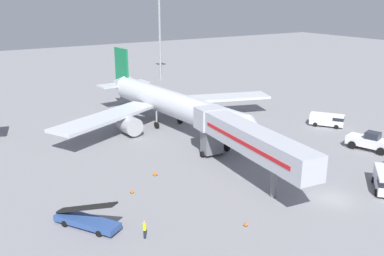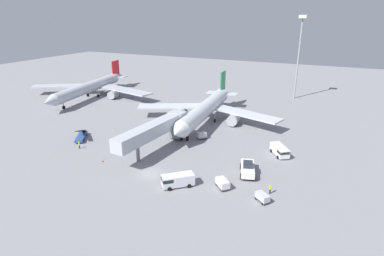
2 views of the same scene
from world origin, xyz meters
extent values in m
plane|color=gray|center=(0.00, 0.00, 0.00)|extent=(300.00, 300.00, 0.00)
cylinder|color=silver|center=(-1.78, 29.92, 3.98)|extent=(6.36, 32.30, 3.93)
cone|color=silver|center=(-0.42, 12.03, 3.98)|extent=(4.13, 4.08, 3.85)
cone|color=silver|center=(-3.23, 48.87, 4.27)|extent=(4.17, 6.18, 3.73)
cube|color=#147A47|center=(-3.12, 47.40, 7.91)|extent=(0.71, 4.66, 6.28)
cube|color=silver|center=(-0.74, 47.16, 4.47)|extent=(4.96, 3.73, 0.24)
cube|color=silver|center=(-5.44, 46.80, 4.47)|extent=(4.96, 3.73, 0.24)
cube|color=silver|center=(8.53, 33.39, 3.10)|extent=(19.27, 10.10, 0.44)
cube|color=silver|center=(-12.50, 31.78, 3.10)|extent=(18.85, 12.49, 0.44)
cylinder|color=#A8A8AD|center=(5.45, 31.93, 1.63)|extent=(3.03, 3.80, 2.77)
cylinder|color=#A8A8AD|center=(-9.24, 30.81, 1.63)|extent=(3.03, 3.80, 2.77)
cylinder|color=gray|center=(-0.83, 17.44, 1.68)|extent=(0.28, 0.28, 2.25)
cylinder|color=black|center=(-0.83, 17.44, 0.55)|extent=(0.43, 1.12, 1.10)
cylinder|color=gray|center=(0.32, 32.02, 1.68)|extent=(0.28, 0.28, 2.25)
cylinder|color=black|center=(0.32, 32.02, 0.55)|extent=(0.43, 1.12, 1.10)
cylinder|color=gray|center=(-4.18, 31.67, 1.68)|extent=(0.28, 0.28, 2.25)
cylinder|color=black|center=(-4.18, 31.67, 0.55)|extent=(0.43, 1.12, 1.10)
cube|color=#B2B7C1|center=(-4.54, 7.45, 5.03)|extent=(4.92, 19.56, 2.70)
cube|color=red|center=(-6.05, 7.60, 5.03)|extent=(1.66, 16.18, 0.44)
cube|color=#B2B7C1|center=(-3.51, 17.68, 5.03)|extent=(3.71, 3.13, 2.84)
cube|color=#232833|center=(-3.38, 18.97, 5.28)|extent=(3.31, 0.57, 0.90)
cube|color=slate|center=(-3.57, 17.08, 2.04)|extent=(2.72, 2.05, 3.28)
cylinder|color=black|center=(-4.99, 17.22, 0.40)|extent=(0.38, 0.83, 0.80)
cylinder|color=black|center=(-2.16, 16.94, 0.40)|extent=(0.38, 0.83, 0.80)
cylinder|color=slate|center=(-4.93, 3.60, 1.84)|extent=(0.70, 0.70, 3.68)
cube|color=white|center=(16.11, 7.45, 1.12)|extent=(4.00, 6.44, 1.13)
cube|color=#232833|center=(16.20, 7.16, 2.13)|extent=(2.10, 2.20, 0.90)
cylinder|color=black|center=(15.61, 5.26, 0.55)|extent=(0.70, 1.17, 1.10)
cylinder|color=black|center=(16.61, 9.65, 0.55)|extent=(0.70, 1.17, 1.10)
cylinder|color=black|center=(14.47, 9.00, 0.55)|extent=(0.70, 1.17, 1.10)
cube|color=#2D4C8E|center=(-23.72, 7.91, 0.57)|extent=(4.95, 6.45, 0.55)
cube|color=black|center=(-23.72, 7.91, 2.01)|extent=(4.30, 6.06, 2.27)
cylinder|color=black|center=(-21.98, 6.70, 0.30)|extent=(0.51, 0.63, 0.60)
cylinder|color=black|center=(-23.39, 5.81, 0.30)|extent=(0.51, 0.63, 0.60)
cylinder|color=black|center=(-24.06, 10.01, 0.30)|extent=(0.51, 0.63, 0.60)
cylinder|color=black|center=(-25.47, 9.12, 0.30)|extent=(0.51, 0.63, 0.60)
cylinder|color=black|center=(4.68, -2.00, 0.34)|extent=(0.76, 0.73, 0.68)
cylinder|color=black|center=(7.20, 0.23, 0.34)|extent=(0.76, 0.73, 0.68)
cube|color=white|center=(19.86, 18.28, 1.13)|extent=(4.70, 5.51, 1.69)
cube|color=#1E232D|center=(20.88, 16.81, 1.51)|extent=(2.68, 2.58, 0.54)
cylinder|color=black|center=(21.60, 17.50, 0.34)|extent=(0.69, 0.77, 0.68)
cylinder|color=black|center=(19.97, 16.37, 0.34)|extent=(0.69, 0.77, 0.68)
cylinder|color=black|center=(19.75, 20.19, 0.34)|extent=(0.69, 0.77, 0.68)
cylinder|color=black|center=(18.12, 19.06, 0.34)|extent=(0.69, 0.77, 0.68)
cube|color=#38383D|center=(1.79, 19.74, 0.29)|extent=(2.32, 2.39, 0.22)
cube|color=silver|center=(1.79, 19.74, 0.99)|extent=(2.32, 2.39, 1.19)
cylinder|color=black|center=(1.83, 20.67, 0.18)|extent=(0.33, 0.35, 0.36)
cylinder|color=black|center=(2.71, 19.88, 0.18)|extent=(0.33, 0.35, 0.36)
cylinder|color=black|center=(0.87, 19.59, 0.18)|extent=(0.33, 0.35, 0.36)
cylinder|color=black|center=(1.76, 18.81, 0.18)|extent=(0.33, 0.35, 0.36)
cylinder|color=#1E2333|center=(-20.05, 3.44, 0.41)|extent=(0.34, 0.34, 0.81)
cylinder|color=#D8EA19|center=(-20.05, 3.44, 1.13)|extent=(0.45, 0.45, 0.64)
sphere|color=tan|center=(-20.05, 3.44, 1.58)|extent=(0.22, 0.22, 0.22)
cube|color=black|center=(-12.96, 15.22, 0.01)|extent=(0.47, 0.47, 0.03)
cone|color=orange|center=(-12.96, 15.22, 0.37)|extent=(0.40, 0.40, 0.69)
cube|color=black|center=(-17.24, 12.31, 0.01)|extent=(0.34, 0.34, 0.03)
cone|color=orange|center=(-17.24, 12.31, 0.28)|extent=(0.29, 0.29, 0.51)
cube|color=black|center=(-11.19, 0.41, 0.01)|extent=(0.36, 0.36, 0.03)
cone|color=orange|center=(-11.19, 0.41, 0.29)|extent=(0.30, 0.30, 0.53)
cylinder|color=#93969B|center=(15.83, 67.96, 13.11)|extent=(0.56, 0.56, 26.23)
camera|label=1|loc=(-34.17, -27.03, 20.54)|focal=40.36mm
camera|label=2|loc=(28.49, -43.01, 27.46)|focal=29.43mm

